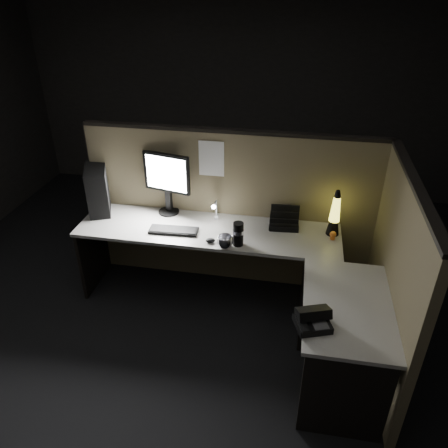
% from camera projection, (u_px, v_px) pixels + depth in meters
% --- Properties ---
extents(floor, '(6.00, 6.00, 0.00)m').
position_uv_depth(floor, '(212.00, 341.00, 3.66)').
color(floor, black).
rests_on(floor, ground).
extents(room_shell, '(6.00, 6.00, 6.00)m').
position_uv_depth(room_shell, '(208.00, 161.00, 2.84)').
color(room_shell, silver).
rests_on(room_shell, ground).
extents(partition_back, '(2.66, 0.06, 1.50)m').
position_uv_depth(partition_back, '(231.00, 211.00, 4.07)').
color(partition_back, brown).
rests_on(partition_back, ground).
extents(partition_right, '(0.06, 1.66, 1.50)m').
position_uv_depth(partition_right, '(393.00, 280.00, 3.16)').
color(partition_right, brown).
rests_on(partition_right, ground).
extents(desk, '(2.60, 1.60, 0.73)m').
position_uv_depth(desk, '(239.00, 270.00, 3.55)').
color(desk, beige).
rests_on(desk, ground).
extents(pc_tower, '(0.33, 0.44, 0.43)m').
position_uv_depth(pc_tower, '(98.00, 189.00, 4.02)').
color(pc_tower, black).
rests_on(pc_tower, desk).
extents(monitor, '(0.44, 0.19, 0.58)m').
position_uv_depth(monitor, '(167.00, 178.00, 3.92)').
color(monitor, black).
rests_on(monitor, desk).
extents(keyboard, '(0.43, 0.16, 0.02)m').
position_uv_depth(keyboard, '(174.00, 230.00, 3.78)').
color(keyboard, black).
rests_on(keyboard, desk).
extents(mouse, '(0.09, 0.07, 0.03)m').
position_uv_depth(mouse, '(210.00, 240.00, 3.63)').
color(mouse, black).
rests_on(mouse, desk).
extents(clip_lamp, '(0.04, 0.16, 0.20)m').
position_uv_depth(clip_lamp, '(215.00, 210.00, 3.87)').
color(clip_lamp, white).
rests_on(clip_lamp, desk).
extents(organizer, '(0.27, 0.24, 0.19)m').
position_uv_depth(organizer, '(284.00, 221.00, 3.85)').
color(organizer, black).
rests_on(organizer, desk).
extents(lava_lamp, '(0.11, 0.11, 0.41)m').
position_uv_depth(lava_lamp, '(335.00, 216.00, 3.67)').
color(lava_lamp, black).
rests_on(lava_lamp, desk).
extents(travel_mug, '(0.09, 0.09, 0.21)m').
position_uv_depth(travel_mug, '(238.00, 234.00, 3.55)').
color(travel_mug, black).
rests_on(travel_mug, desk).
extents(steel_mug, '(0.17, 0.17, 0.10)m').
position_uv_depth(steel_mug, '(225.00, 242.00, 3.54)').
color(steel_mug, silver).
rests_on(steel_mug, desk).
extents(figurine, '(0.06, 0.06, 0.06)m').
position_uv_depth(figurine, '(333.00, 234.00, 3.65)').
color(figurine, orange).
rests_on(figurine, desk).
extents(pinned_paper, '(0.22, 0.00, 0.32)m').
position_uv_depth(pinned_paper, '(211.00, 159.00, 3.80)').
color(pinned_paper, white).
rests_on(pinned_paper, partition_back).
extents(desk_phone, '(0.26, 0.26, 0.13)m').
position_uv_depth(desk_phone, '(312.00, 319.00, 2.76)').
color(desk_phone, black).
rests_on(desk_phone, desk).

